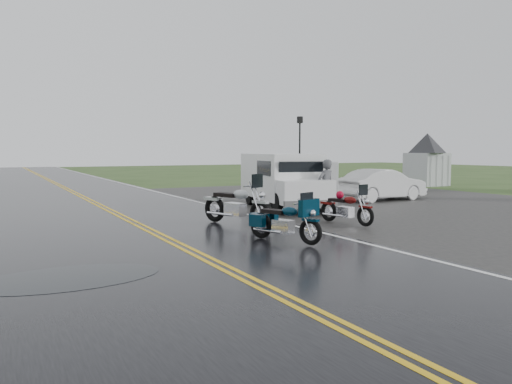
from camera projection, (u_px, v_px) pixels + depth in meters
ground at (185, 250)px, 10.77m from camera, size 120.00×120.00×0.00m
road at (97, 205)px, 19.56m from camera, size 8.00×100.00×0.04m
parking_pad at (399, 203)px, 20.32m from camera, size 14.00×24.00×0.03m
visitor_center at (427, 146)px, 30.49m from camera, size 16.00×10.00×4.80m
motorcycle_red at (366, 208)px, 13.65m from camera, size 0.99×2.02×1.14m
motorcycle_teal at (311, 222)px, 10.94m from camera, size 1.37×2.11×1.17m
motorcycle_silver at (260, 203)px, 13.49m from camera, size 1.70×2.57×1.43m
van_white at (278, 184)px, 16.45m from camera, size 2.93×5.54×2.07m
person_at_van at (326, 187)px, 16.67m from camera, size 0.73×0.55×1.82m
sedan_white at (382, 185)px, 21.23m from camera, size 4.09×1.59×1.33m
lamp_post_far_right at (300, 151)px, 30.35m from camera, size 0.36×0.36×4.26m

